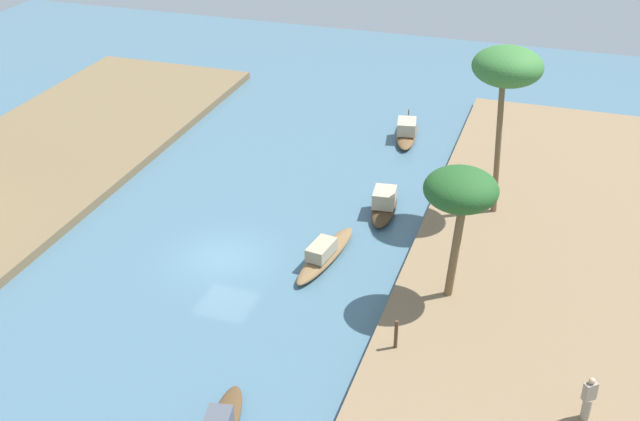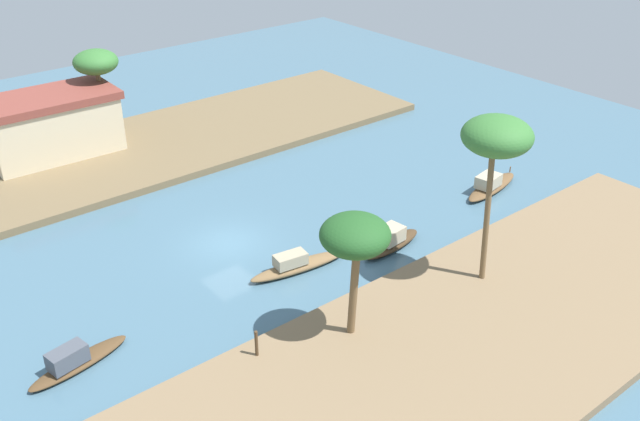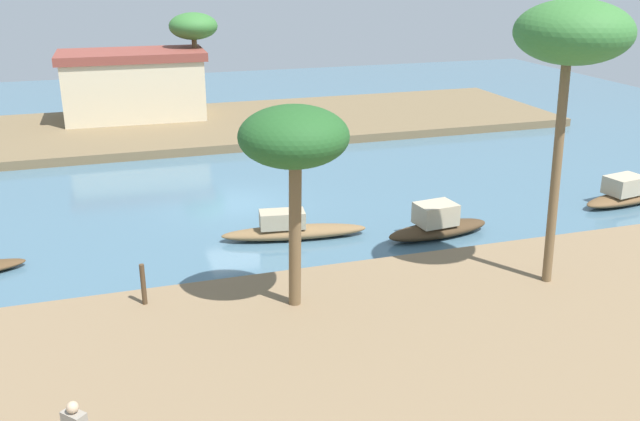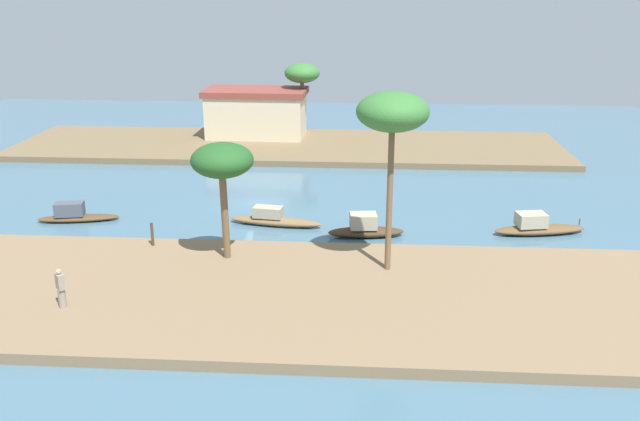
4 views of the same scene
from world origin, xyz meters
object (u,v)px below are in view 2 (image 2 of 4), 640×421
(sampan_midstream, at_px, (75,361))
(palm_tree_right_tall, at_px, (96,63))
(palm_tree_left_near, at_px, (355,237))
(sampan_downstream_large, at_px, (391,241))
(palm_tree_left_far, at_px, (497,138))
(sampan_foreground, at_px, (491,185))
(riverside_building, at_px, (51,124))
(sampan_with_red_awning, at_px, (296,265))
(mooring_post, at_px, (256,343))

(sampan_midstream, height_order, palm_tree_right_tall, palm_tree_right_tall)
(palm_tree_left_near, bearing_deg, sampan_downstream_large, 34.13)
(palm_tree_left_far, bearing_deg, sampan_foreground, 36.14)
(palm_tree_right_tall, bearing_deg, riverside_building, -169.71)
(palm_tree_left_near, bearing_deg, sampan_with_red_awning, 75.90)
(sampan_foreground, relative_size, sampan_midstream, 1.11)
(sampan_with_red_awning, relative_size, palm_tree_left_near, 0.95)
(sampan_downstream_large, xyz_separation_m, sampan_with_red_awning, (-5.15, 1.43, -0.10))
(sampan_foreground, distance_m, sampan_midstream, 26.02)
(sampan_with_red_awning, distance_m, palm_tree_left_near, 7.82)
(sampan_with_red_awning, distance_m, palm_tree_right_tall, 22.14)
(palm_tree_left_near, distance_m, riverside_building, 26.99)
(sampan_midstream, height_order, riverside_building, riverside_building)
(sampan_downstream_large, relative_size, sampan_foreground, 0.81)
(palm_tree_right_tall, xyz_separation_m, riverside_building, (-3.88, -0.70, -3.16))
(mooring_post, bearing_deg, sampan_midstream, 143.04)
(sampan_downstream_large, height_order, palm_tree_left_far, palm_tree_left_far)
(sampan_foreground, distance_m, riverside_building, 28.37)
(sampan_with_red_awning, bearing_deg, sampan_downstream_large, -7.39)
(mooring_post, xyz_separation_m, palm_tree_left_near, (4.04, -1.37, 4.17))
(sampan_with_red_awning, xyz_separation_m, sampan_midstream, (-11.49, -0.08, 0.02))
(mooring_post, xyz_separation_m, palm_tree_right_tall, (5.21, 26.06, 4.60))
(sampan_midstream, distance_m, mooring_post, 7.49)
(mooring_post, bearing_deg, sampan_downstream_large, 16.35)
(palm_tree_right_tall, relative_size, riverside_building, 0.70)
(sampan_foreground, height_order, palm_tree_right_tall, palm_tree_right_tall)
(sampan_downstream_large, relative_size, mooring_post, 3.47)
(palm_tree_left_far, distance_m, riverside_building, 29.66)
(sampan_midstream, bearing_deg, mooring_post, -47.50)
(riverside_building, bearing_deg, sampan_with_red_awning, -77.18)
(sampan_foreground, relative_size, mooring_post, 4.30)
(sampan_foreground, distance_m, palm_tree_left_near, 17.61)
(sampan_downstream_large, bearing_deg, sampan_with_red_awning, 158.05)
(sampan_with_red_awning, height_order, riverside_building, riverside_building)
(palm_tree_left_near, bearing_deg, sampan_midstream, 149.67)
(sampan_with_red_awning, height_order, sampan_midstream, sampan_midstream)
(mooring_post, distance_m, palm_tree_left_near, 5.96)
(sampan_with_red_awning, height_order, mooring_post, mooring_post)
(mooring_post, xyz_separation_m, riverside_building, (1.33, 25.35, 1.43))
(sampan_with_red_awning, xyz_separation_m, palm_tree_right_tall, (-0.32, 21.49, 5.30))
(sampan_foreground, xyz_separation_m, palm_tree_left_near, (-16.02, -5.52, 4.82))
(mooring_post, height_order, palm_tree_left_far, palm_tree_left_far)
(sampan_with_red_awning, relative_size, mooring_post, 4.46)
(mooring_post, bearing_deg, riverside_building, 87.00)
(sampan_midstream, height_order, mooring_post, mooring_post)
(sampan_downstream_large, xyz_separation_m, mooring_post, (-10.68, -3.13, 0.60))
(palm_tree_left_near, xyz_separation_m, riverside_building, (-2.71, 26.72, -2.73))
(sampan_downstream_large, xyz_separation_m, palm_tree_right_tall, (-5.47, 22.92, 5.20))
(sampan_downstream_large, bearing_deg, palm_tree_right_tall, 97.03)
(sampan_downstream_large, xyz_separation_m, palm_tree_left_far, (1.04, -5.08, 7.20))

